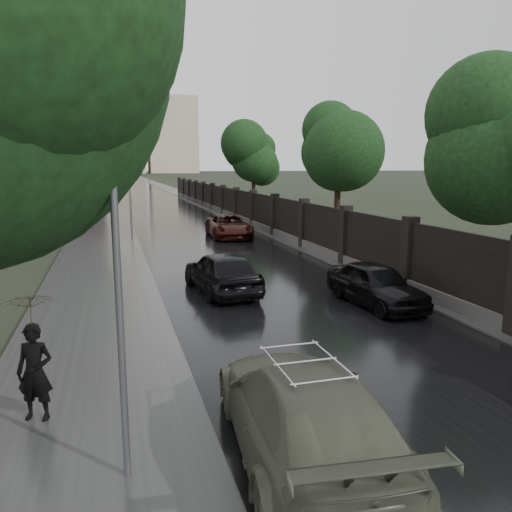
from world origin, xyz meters
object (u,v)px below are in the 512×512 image
at_px(volga_sedan, 304,412).
at_px(car_right_near, 376,284).
at_px(tree_right_b, 339,157).
at_px(lamp_post, 119,302).
at_px(hatchback_left, 221,272).
at_px(car_right_far, 229,226).
at_px(tree_left_far, 66,153).
at_px(pedestrian_umbrella, 31,320).
at_px(tree_right_c, 254,160).
at_px(traffic_light, 130,201).

height_order(volga_sedan, car_right_near, volga_sedan).
bearing_deg(car_right_near, volga_sedan, -131.85).
distance_m(tree_right_b, lamp_post, 24.33).
bearing_deg(hatchback_left, lamp_post, 64.42).
distance_m(hatchback_left, car_right_far, 13.78).
xyz_separation_m(car_right_near, car_right_far, (-1.00, 16.31, 0.02)).
bearing_deg(car_right_near, hatchback_left, 140.51).
xyz_separation_m(lamp_post, car_right_far, (7.00, 23.56, -1.96)).
relative_size(tree_left_far, pedestrian_umbrella, 2.80).
bearing_deg(lamp_post, car_right_far, 73.45).
bearing_deg(tree_right_c, lamp_post, -108.52).
relative_size(traffic_light, hatchback_left, 0.89).
bearing_deg(tree_left_far, hatchback_left, -71.27).
distance_m(volga_sedan, pedestrian_umbrella, 4.72).
bearing_deg(hatchback_left, traffic_light, -85.50).
relative_size(tree_right_b, car_right_far, 1.36).
relative_size(tree_right_c, traffic_light, 1.75).
bearing_deg(tree_right_b, lamp_post, -122.18).
bearing_deg(tree_left_far, lamp_post, -84.79).
bearing_deg(pedestrian_umbrella, lamp_post, -37.14).
height_order(tree_right_c, volga_sedan, tree_right_c).
relative_size(lamp_post, car_right_near, 1.25).
bearing_deg(traffic_light, pedestrian_umbrella, -96.69).
height_order(car_right_near, pedestrian_umbrella, pedestrian_umbrella).
height_order(tree_right_c, car_right_near, tree_right_c).
bearing_deg(car_right_near, traffic_light, 107.44).
distance_m(volga_sedan, hatchback_left, 10.35).
distance_m(tree_right_c, traffic_light, 19.26).
bearing_deg(car_right_far, tree_right_c, 70.76).
bearing_deg(lamp_post, car_right_near, 42.17).
bearing_deg(volga_sedan, car_right_far, -95.25).
distance_m(tree_left_far, lamp_post, 28.73).
xyz_separation_m(tree_right_b, traffic_light, (-11.80, 2.99, -2.55)).
xyz_separation_m(traffic_light, hatchback_left, (2.50, -13.28, -1.64)).
relative_size(tree_right_b, volga_sedan, 1.33).
xyz_separation_m(tree_right_c, car_right_near, (-4.90, -31.25, -4.25)).
xyz_separation_m(lamp_post, volga_sedan, (2.62, -0.09, -1.91)).
height_order(tree_left_far, traffic_light, tree_left_far).
height_order(tree_left_far, car_right_near, tree_left_far).
xyz_separation_m(car_right_near, pedestrian_umbrella, (-9.42, -5.18, 1.22)).
bearing_deg(traffic_light, car_right_near, -66.97).
xyz_separation_m(lamp_post, pedestrian_umbrella, (-1.41, 2.07, -0.76)).
xyz_separation_m(tree_left_far, tree_right_c, (15.50, 10.00, -0.29)).
relative_size(tree_right_b, tree_right_c, 1.00).
distance_m(tree_left_far, car_right_near, 24.18).
distance_m(tree_right_b, car_right_far, 7.88).
relative_size(lamp_post, traffic_light, 1.28).
bearing_deg(car_right_near, lamp_post, -143.42).
bearing_deg(tree_right_b, car_right_near, -110.28).
relative_size(hatchback_left, car_right_far, 0.87).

